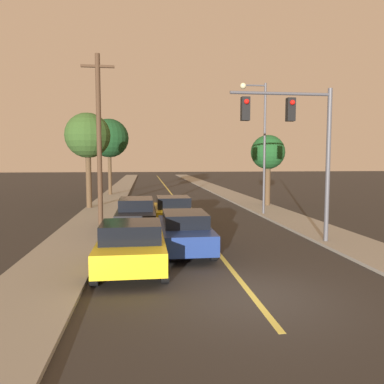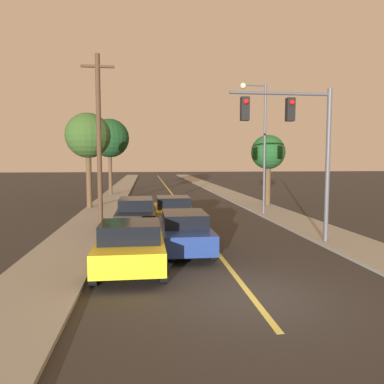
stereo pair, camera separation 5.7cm
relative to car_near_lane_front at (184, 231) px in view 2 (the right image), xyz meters
The scene contains 14 objects.
ground_plane 5.15m from the car_near_lane_front, 76.43° to the right, with size 200.00×200.00×0.00m, color #2D2B28.
road_surface 31.09m from the car_near_lane_front, 87.80° to the left, with size 8.53×80.00×0.01m.
sidewalk_left 31.36m from the car_near_lane_front, 97.92° to the left, with size 2.50×80.00×0.12m.
sidewalk_right 31.78m from the car_near_lane_front, 77.81° to the left, with size 2.50×80.00×0.12m.
car_near_lane_front is the anchor object (origin of this frame).
car_near_lane_second 5.65m from the car_near_lane_front, 90.00° to the left, with size 2.02×4.22×1.51m.
car_outer_lane_front 3.04m from the car_near_lane_front, 128.07° to the right, with size 2.12×3.86×1.55m.
car_outer_lane_second 4.72m from the car_near_lane_front, 113.40° to the left, with size 1.90×4.97×1.59m.
traffic_signal_mast 5.88m from the car_near_lane_front, ahead, with size 4.13×0.42×6.11m.
streetlamp_right 10.96m from the car_near_lane_front, 57.15° to the left, with size 1.63×0.36×7.89m.
utility_pole_left 7.44m from the car_near_lane_front, 124.72° to the left, with size 1.60×0.24×8.42m.
tree_left_near 14.43m from the car_near_lane_front, 112.59° to the left, with size 3.07×3.07×6.50m.
tree_left_far 23.70m from the car_near_lane_front, 101.84° to the left, with size 3.65×3.65×7.19m.
tree_right_near 14.86m from the car_near_lane_front, 59.42° to the left, with size 2.46×2.46×5.09m.
Camera 2 is at (-2.58, -8.77, 3.40)m, focal length 35.00 mm.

